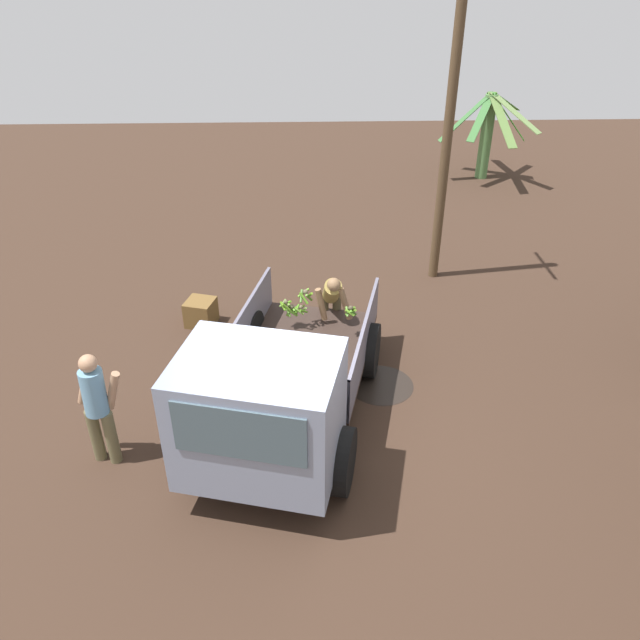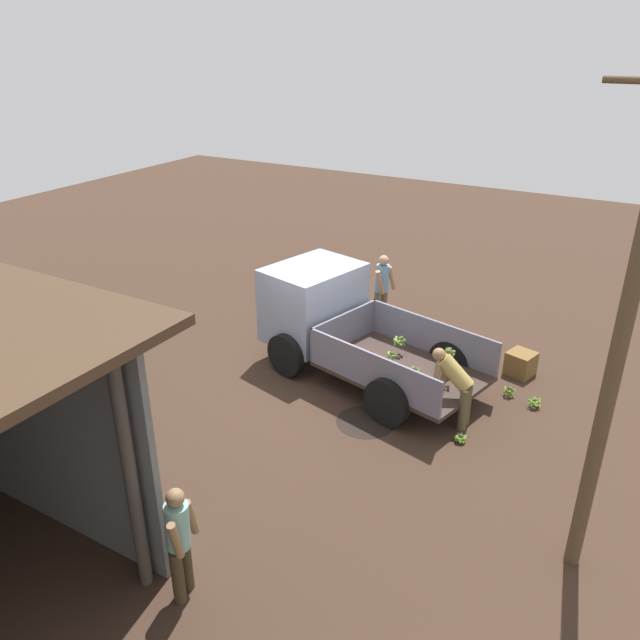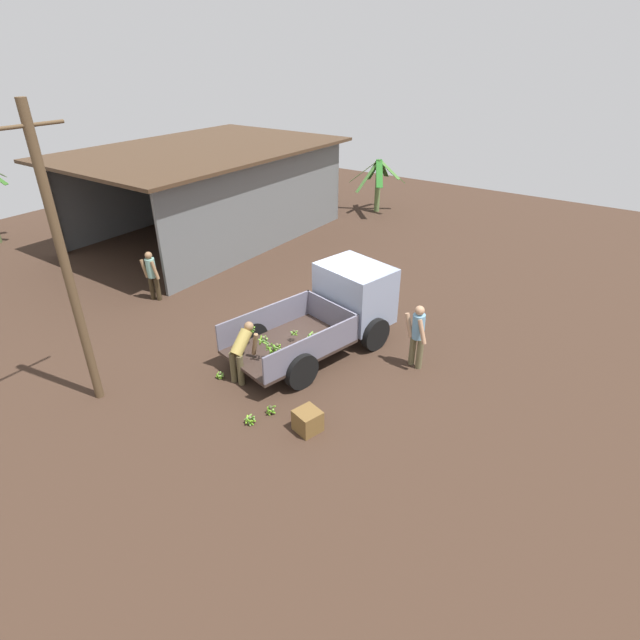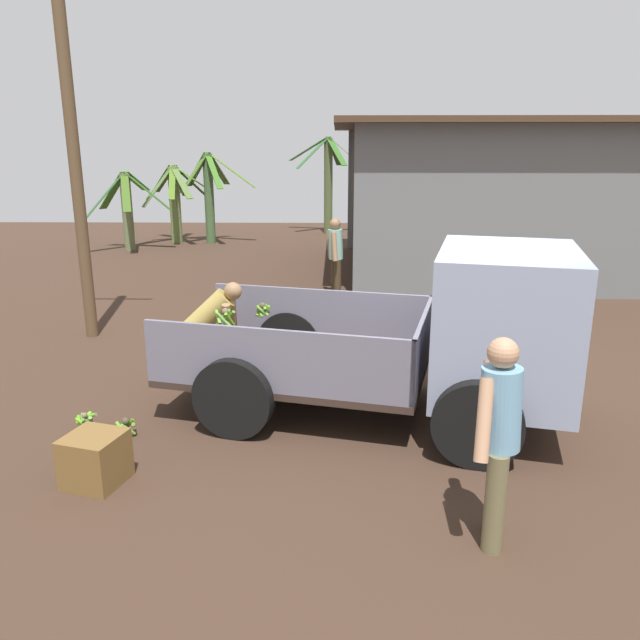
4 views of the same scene
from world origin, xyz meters
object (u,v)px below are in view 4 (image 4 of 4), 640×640
person_foreground_visitor (498,433)px  banana_bunch_on_ground_2 (194,369)px  banana_bunch_on_ground_0 (126,425)px  cargo_truck (459,333)px  utility_pole (72,132)px  banana_bunch_on_ground_1 (85,420)px  person_bystander_near_shed (335,253)px  person_worker_loading (209,328)px  wooden_crate_0 (95,459)px

person_foreground_visitor → banana_bunch_on_ground_2: (-3.10, 3.62, -0.84)m
person_foreground_visitor → banana_bunch_on_ground_0: bearing=-11.7°
cargo_truck → banana_bunch_on_ground_0: size_ratio=20.03×
cargo_truck → utility_pole: utility_pole is taller
utility_pole → person_foreground_visitor: 7.80m
banana_bunch_on_ground_0 → banana_bunch_on_ground_1: (-0.50, 0.15, -0.01)m
banana_bunch_on_ground_2 → cargo_truck: bearing=-23.3°
utility_pole → banana_bunch_on_ground_2: bearing=-40.6°
banana_bunch_on_ground_1 → banana_bunch_on_ground_2: size_ratio=1.17×
utility_pole → banana_bunch_on_ground_1: utility_pole is taller
person_bystander_near_shed → banana_bunch_on_ground_2: person_bystander_near_shed is taller
utility_pole → person_worker_loading: (2.37, -2.24, -2.39)m
banana_bunch_on_ground_1 → person_foreground_visitor: bearing=-26.1°
person_worker_loading → utility_pole: bearing=134.5°
person_worker_loading → banana_bunch_on_ground_1: size_ratio=5.70×
wooden_crate_0 → banana_bunch_on_ground_1: bearing=115.5°
banana_bunch_on_ground_1 → person_bystander_near_shed: bearing=66.5°
utility_pole → banana_bunch_on_ground_0: 5.05m
cargo_truck → wooden_crate_0: 3.90m
person_foreground_visitor → person_worker_loading: bearing=-32.8°
person_foreground_visitor → wooden_crate_0: size_ratio=3.44×
person_foreground_visitor → banana_bunch_on_ground_1: (-3.94, 1.93, -0.82)m
banana_bunch_on_ground_0 → banana_bunch_on_ground_1: size_ratio=0.97×
banana_bunch_on_ground_1 → banana_bunch_on_ground_2: 1.89m
person_foreground_visitor → wooden_crate_0: 3.57m
person_worker_loading → person_bystander_near_shed: size_ratio=0.87×
cargo_truck → utility_pole: size_ratio=0.76×
person_worker_loading → banana_bunch_on_ground_2: 0.92m
person_worker_loading → person_bystander_near_shed: person_bystander_near_shed is taller
person_foreground_visitor → banana_bunch_on_ground_0: (-3.44, 1.78, -0.81)m
person_foreground_visitor → banana_bunch_on_ground_2: bearing=-33.7°
person_worker_loading → wooden_crate_0: 2.48m
person_foreground_visitor → person_worker_loading: (-2.79, 3.15, -0.12)m
banana_bunch_on_ground_1 → wooden_crate_0: bearing=-64.5°
cargo_truck → wooden_crate_0: cargo_truck is taller
person_bystander_near_shed → person_worker_loading: bearing=57.0°
person_worker_loading → banana_bunch_on_ground_0: (-0.65, -1.37, -0.69)m
cargo_truck → banana_bunch_on_ground_0: bearing=-159.1°
cargo_truck → person_bystander_near_shed: cargo_truck is taller
cargo_truck → wooden_crate_0: bearing=-144.6°
person_bystander_near_shed → wooden_crate_0: person_bystander_near_shed is taller
banana_bunch_on_ground_2 → wooden_crate_0: (-0.30, -2.81, 0.15)m
utility_pole → person_worker_loading: bearing=-43.3°
person_bystander_near_shed → banana_bunch_on_ground_0: size_ratio=6.70×
cargo_truck → wooden_crate_0: size_ratio=9.76×
person_foreground_visitor → banana_bunch_on_ground_0: person_foreground_visitor is taller
person_bystander_near_shed → banana_bunch_on_ground_0: (-2.26, -6.49, -0.76)m
cargo_truck → banana_bunch_on_ground_2: cargo_truck is taller
cargo_truck → person_worker_loading: cargo_truck is taller
cargo_truck → banana_bunch_on_ground_2: (-3.25, 1.40, -0.95)m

